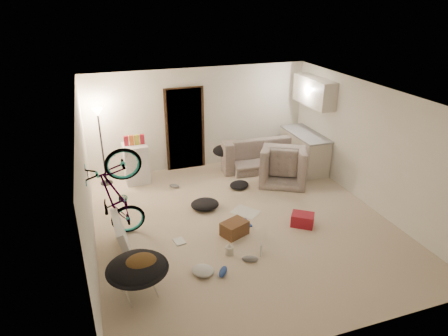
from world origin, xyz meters
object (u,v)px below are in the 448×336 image
object	(u,v)px
sofa	(259,155)
saucer_chair	(138,273)
armchair	(283,166)
drink_case_b	(303,220)
mini_fridge	(136,163)
bicycle	(118,215)
floor_lamp	(100,130)
kitchen_counter	(304,151)
drink_case_a	(234,228)
tv_box	(122,236)
juicer	(229,250)

from	to	relation	value
sofa	saucer_chair	bearing A→B (deg)	49.74
armchair	drink_case_b	world-z (taller)	armchair
sofa	armchair	bearing A→B (deg)	106.13
mini_fridge	bicycle	bearing A→B (deg)	-107.17
floor_lamp	armchair	size ratio (longest dim) A/B	1.75
kitchen_counter	saucer_chair	world-z (taller)	kitchen_counter
bicycle	mini_fridge	bearing A→B (deg)	-15.34
saucer_chair	drink_case_a	xyz separation A→B (m)	(1.88, 1.05, -0.25)
bicycle	saucer_chair	world-z (taller)	bicycle
kitchen_counter	sofa	world-z (taller)	kitchen_counter
drink_case_a	drink_case_b	bearing A→B (deg)	-28.30
saucer_chair	drink_case_a	distance (m)	2.17
armchair	sofa	bearing A→B (deg)	-48.27
tv_box	floor_lamp	bearing A→B (deg)	90.12
drink_case_a	drink_case_b	world-z (taller)	drink_case_a
floor_lamp	mini_fridge	distance (m)	1.11
armchair	drink_case_b	bearing A→B (deg)	102.47
tv_box	drink_case_b	distance (m)	3.37
kitchen_counter	armchair	distance (m)	0.95
drink_case_a	floor_lamp	bearing A→B (deg)	101.71
saucer_chair	tv_box	bearing A→B (deg)	95.79
armchair	bicycle	bearing A→B (deg)	46.59
mini_fridge	drink_case_b	xyz separation A→B (m)	(2.75, -3.00, -0.34)
armchair	juicer	size ratio (longest dim) A/B	4.90
saucer_chair	juicer	bearing A→B (deg)	17.81
kitchen_counter	drink_case_a	size ratio (longest dim) A/B	3.24
saucer_chair	drink_case_a	size ratio (longest dim) A/B	1.96
kitchen_counter	juicer	size ratio (longest dim) A/B	7.08
mini_fridge	juicer	size ratio (longest dim) A/B	4.34
bicycle	saucer_chair	size ratio (longest dim) A/B	2.00
kitchen_counter	armchair	bearing A→B (deg)	-149.91
saucer_chair	drink_case_a	bearing A→B (deg)	29.10
bicycle	drink_case_a	bearing A→B (deg)	-106.71
mini_fridge	juicer	world-z (taller)	mini_fridge
saucer_chair	kitchen_counter	bearing A→B (deg)	36.28
sofa	mini_fridge	size ratio (longest dim) A/B	2.23
bicycle	juicer	world-z (taller)	bicycle
floor_lamp	juicer	size ratio (longest dim) A/B	8.55
kitchen_counter	saucer_chair	size ratio (longest dim) A/B	1.65
mini_fridge	tv_box	xyz separation A→B (m)	(-0.61, -2.76, -0.15)
armchair	juicer	bearing A→B (deg)	75.82
floor_lamp	juicer	bearing A→B (deg)	-62.77
mini_fridge	drink_case_b	size ratio (longest dim) A/B	2.20
sofa	drink_case_b	distance (m)	2.93
mini_fridge	juicer	bearing A→B (deg)	-74.57
floor_lamp	armchair	xyz separation A→B (m)	(4.02, -1.12, -0.97)
sofa	floor_lamp	bearing A→B (deg)	-0.27
armchair	mini_fridge	bearing A→B (deg)	11.19
bicycle	drink_case_b	size ratio (longest dim) A/B	4.35
saucer_chair	armchair	bearing A→B (deg)	37.50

